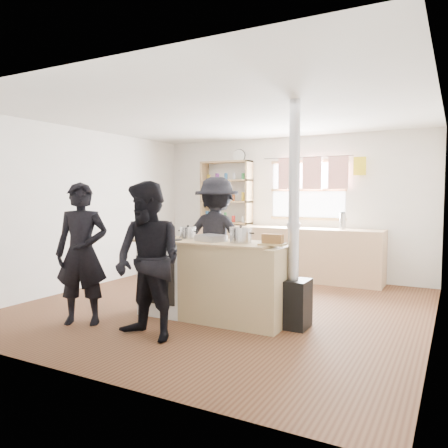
{
  "coord_description": "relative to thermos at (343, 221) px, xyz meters",
  "views": [
    {
      "loc": [
        2.69,
        -5.0,
        1.49
      ],
      "look_at": [
        0.06,
        -0.1,
        1.1
      ],
      "focal_mm": 35.0,
      "sensor_mm": 36.0,
      "label": 1
    }
  ],
  "objects": [
    {
      "name": "person_far",
      "position": [
        -1.31,
        -1.9,
        -0.18
      ],
      "size": [
        1.17,
        0.76,
        1.72
      ],
      "primitive_type": "imported",
      "rotation": [
        0.0,
        0.0,
        3.26
      ],
      "color": "black",
      "rests_on": "ground"
    },
    {
      "name": "thermos",
      "position": [
        0.0,
        0.0,
        0.0
      ],
      "size": [
        0.1,
        0.1,
        0.27
      ],
      "primitive_type": "cylinder",
      "color": "silver",
      "rests_on": "back_counter"
    },
    {
      "name": "ground",
      "position": [
        -1.03,
        -2.22,
        -1.04
      ],
      "size": [
        5.0,
        5.0,
        0.01
      ],
      "primitive_type": "cube",
      "color": "brown",
      "rests_on": "ground"
    },
    {
      "name": "flue_heater",
      "position": [
        0.08,
        -2.64,
        -0.39
      ],
      "size": [
        0.35,
        0.35,
        2.5
      ],
      "color": "black",
      "rests_on": "ground"
    },
    {
      "name": "person_near_right",
      "position": [
        -1.09,
        -3.72,
        -0.23
      ],
      "size": [
        0.86,
        0.71,
        1.62
      ],
      "primitive_type": "imported",
      "rotation": [
        0.0,
        0.0,
        -0.14
      ],
      "color": "black",
      "rests_on": "ground"
    },
    {
      "name": "cooking_island",
      "position": [
        -0.89,
        -2.77,
        -0.57
      ],
      "size": [
        1.97,
        0.64,
        0.93
      ],
      "color": "white",
      "rests_on": "ground"
    },
    {
      "name": "person_near_left",
      "position": [
        -2.09,
        -3.65,
        -0.22
      ],
      "size": [
        0.7,
        0.62,
        1.62
      ],
      "primitive_type": "imported",
      "rotation": [
        0.0,
        0.0,
        0.48
      ],
      "color": "black",
      "rests_on": "ground"
    },
    {
      "name": "stockpot_counter",
      "position": [
        -0.51,
        -2.76,
        -0.02
      ],
      "size": [
        0.26,
        0.26,
        0.2
      ],
      "color": "#B1B1B4",
      "rests_on": "cooking_island"
    },
    {
      "name": "skillet_greens",
      "position": [
        -1.66,
        -2.88,
        -0.08
      ],
      "size": [
        0.33,
        0.33,
        0.05
      ],
      "color": "black",
      "rests_on": "cooking_island"
    },
    {
      "name": "back_counter",
      "position": [
        -1.03,
        0.0,
        -0.58
      ],
      "size": [
        3.4,
        0.55,
        0.9
      ],
      "primitive_type": "cube",
      "color": "tan",
      "rests_on": "ground"
    },
    {
      "name": "shelving_unit",
      "position": [
        -2.23,
        0.12,
        0.48
      ],
      "size": [
        1.0,
        0.28,
        1.2
      ],
      "color": "tan",
      "rests_on": "back_counter"
    },
    {
      "name": "roast_tray",
      "position": [
        -0.89,
        -2.8,
        -0.06
      ],
      "size": [
        0.38,
        0.33,
        0.07
      ],
      "color": "silver",
      "rests_on": "cooking_island"
    },
    {
      "name": "stockpot_stove",
      "position": [
        -1.28,
        -2.68,
        -0.03
      ],
      "size": [
        0.2,
        0.2,
        0.17
      ],
      "color": "silver",
      "rests_on": "cooking_island"
    },
    {
      "name": "bread_board",
      "position": [
        -0.1,
        -2.82,
        -0.05
      ],
      "size": [
        0.29,
        0.22,
        0.12
      ],
      "color": "tan",
      "rests_on": "cooking_island"
    }
  ]
}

